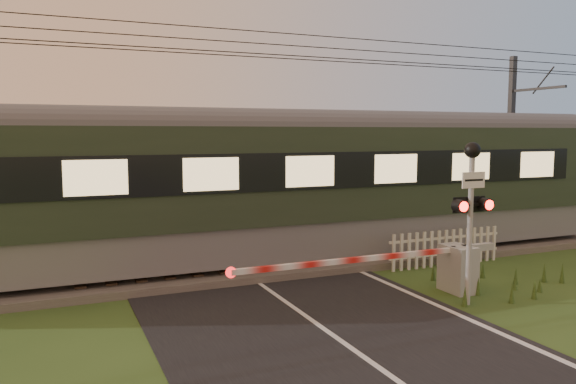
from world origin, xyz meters
name	(u,v)px	position (x,y,z in m)	size (l,w,h in m)	color
ground	(368,361)	(0.00, 0.00, 0.00)	(160.00, 160.00, 0.00)	#29441A
road	(377,366)	(0.02, -0.23, 0.01)	(6.00, 140.00, 0.03)	black
track_bed	(237,266)	(0.00, 6.50, 0.07)	(140.00, 3.40, 0.39)	#47423D
overhead_wires	(235,45)	(0.00, 6.50, 5.72)	(120.00, 0.62, 0.62)	black
train	(571,172)	(11.96, 6.50, 2.20)	(41.16, 2.84, 3.83)	slate
boom_gate	(448,267)	(3.56, 2.52, 0.58)	(6.32, 0.80, 1.07)	gray
crossing_signal	(471,194)	(3.41, 1.67, 2.30)	(0.85, 0.35, 3.35)	gray
picket_fence	(446,248)	(5.21, 4.60, 0.49)	(3.53, 0.08, 0.96)	silver
catenary_mast	(512,139)	(11.47, 8.72, 3.30)	(0.20, 2.45, 6.33)	#2D2D30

